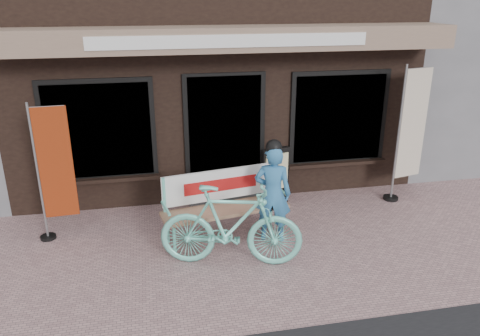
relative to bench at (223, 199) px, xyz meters
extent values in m
plane|color=#AD8485|center=(0.24, -0.70, -0.58)|extent=(70.00, 70.00, 0.00)
cube|color=black|center=(0.24, 4.30, 1.22)|extent=(7.00, 6.00, 3.60)
cube|color=#8D725F|center=(0.24, 0.95, 2.17)|extent=(7.00, 0.80, 0.35)
cube|color=white|center=(0.24, 0.54, 2.17)|extent=(4.00, 0.02, 0.18)
cube|color=black|center=(0.24, 1.28, 0.52)|extent=(1.20, 0.06, 2.10)
cube|color=black|center=(0.24, 1.27, 0.52)|extent=(1.35, 0.04, 2.20)
cube|color=black|center=(-1.76, 1.28, 0.77)|extent=(1.60, 0.06, 1.50)
cube|color=black|center=(2.24, 1.28, 0.77)|extent=(1.60, 0.06, 1.50)
cube|color=black|center=(-1.76, 1.27, 0.77)|extent=(1.75, 0.04, 1.65)
cube|color=black|center=(2.24, 1.27, 0.77)|extent=(1.75, 0.04, 1.65)
cube|color=black|center=(-1.76, 1.22, -0.03)|extent=(1.80, 0.18, 0.06)
cube|color=black|center=(2.24, 1.22, -0.03)|extent=(1.80, 0.18, 0.06)
cube|color=#59595B|center=(0.24, 1.05, -0.51)|extent=(1.30, 0.45, 0.15)
cylinder|color=#71DCC7|center=(-0.75, -0.44, -0.37)|extent=(0.05, 0.05, 0.43)
cylinder|color=#71DCC7|center=(-0.82, -0.04, -0.37)|extent=(0.05, 0.05, 0.43)
cylinder|color=#71DCC7|center=(0.86, -0.15, -0.37)|extent=(0.05, 0.05, 0.43)
cylinder|color=#71DCC7|center=(0.79, 0.25, -0.37)|extent=(0.05, 0.05, 0.43)
cube|color=#A17458|center=(0.02, -0.09, -0.12)|extent=(1.89, 0.78, 0.05)
cylinder|color=#71DCC7|center=(-0.84, -0.04, 0.13)|extent=(0.05, 0.05, 0.56)
cylinder|color=#71DCC7|center=(0.81, 0.25, 0.13)|extent=(0.05, 0.05, 0.56)
cube|color=white|center=(-0.02, 0.13, 0.18)|extent=(1.72, 0.35, 0.46)
cube|color=#B21414|center=(-0.02, 0.10, 0.18)|extent=(1.09, 0.20, 0.18)
cylinder|color=#71DCC7|center=(-0.84, -0.25, 0.05)|extent=(0.12, 0.45, 0.04)
cylinder|color=#71DCC7|center=(0.87, 0.06, 0.05)|extent=(0.12, 0.45, 0.04)
imported|color=teal|center=(0.67, -0.24, 0.13)|extent=(0.60, 0.49, 1.43)
sphere|color=black|center=(0.67, -0.24, 0.82)|extent=(0.29, 0.29, 0.23)
imported|color=#71DCC7|center=(-0.03, -0.79, -0.03)|extent=(1.93, 0.97, 1.12)
cylinder|color=gray|center=(-2.55, 0.40, 0.43)|extent=(0.04, 0.04, 2.03)
cylinder|color=gray|center=(-2.32, 0.41, 1.37)|extent=(0.46, 0.05, 0.02)
cube|color=maroon|center=(-2.30, 0.42, 0.57)|extent=(0.46, 0.05, 1.62)
cylinder|color=black|center=(-2.55, 0.40, -0.56)|extent=(0.23, 0.23, 0.05)
cylinder|color=gray|center=(3.07, 0.70, 0.58)|extent=(0.05, 0.05, 2.33)
cylinder|color=gray|center=(3.33, 0.76, 1.67)|extent=(0.52, 0.14, 0.03)
cube|color=beige|center=(3.35, 0.76, 0.74)|extent=(0.52, 0.15, 1.86)
cylinder|color=black|center=(3.07, 0.70, -0.56)|extent=(0.30, 0.30, 0.05)
cube|color=black|center=(1.02, 0.89, -0.08)|extent=(0.51, 0.24, 1.01)
cube|color=beige|center=(1.03, 0.84, 0.03)|extent=(0.41, 0.15, 0.61)
camera|label=1|loc=(-0.98, -6.10, 2.79)|focal=35.00mm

